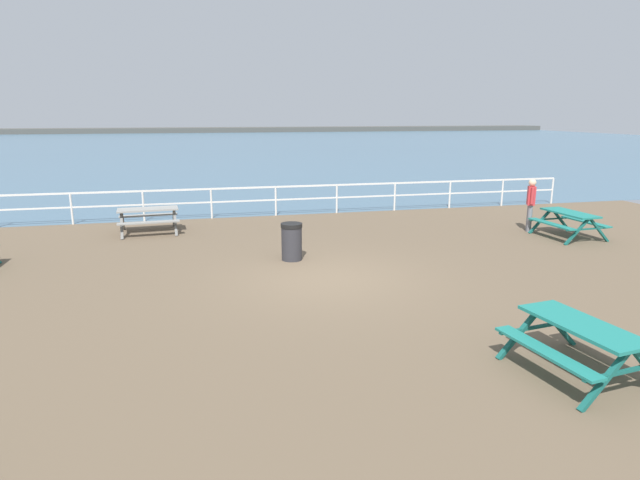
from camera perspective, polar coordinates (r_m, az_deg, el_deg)
ground_plane at (r=12.18m, az=0.78°, el=-4.50°), size 30.00×24.00×0.20m
sea_band at (r=64.16m, az=-10.89°, el=9.97°), size 142.00×90.00×0.01m
distant_shoreline at (r=107.09m, az=-11.98°, el=11.23°), size 142.00×6.00×1.80m
seaward_railing at (r=19.42m, az=-4.78°, el=4.84°), size 23.07×0.07×1.08m
picnic_table_near_left at (r=17.38m, az=-17.93°, el=2.62°), size 1.91×1.67×0.80m
picnic_table_near_right at (r=8.49m, az=26.16°, el=-9.20°), size 1.75×1.98×0.80m
picnic_table_far_left at (r=17.58m, az=25.15°, el=2.11°), size 1.63×1.88×0.80m
visitor at (r=17.96m, az=21.65°, el=3.84°), size 0.35×0.48×1.66m
litter_bin at (r=13.51m, az=-3.05°, el=-0.16°), size 0.55×0.55×0.95m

